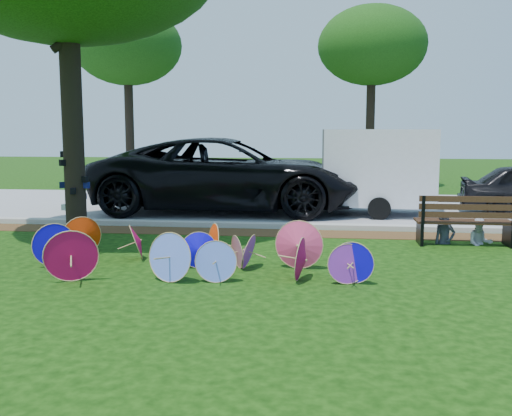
% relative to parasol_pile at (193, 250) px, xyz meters
% --- Properties ---
extents(ground, '(90.00, 90.00, 0.00)m').
position_rel_parasol_pile_xyz_m(ground, '(0.38, -0.69, -0.36)').
color(ground, black).
rests_on(ground, ground).
extents(mulch_strip, '(90.00, 1.00, 0.01)m').
position_rel_parasol_pile_xyz_m(mulch_strip, '(0.38, 3.81, -0.36)').
color(mulch_strip, '#472D16').
rests_on(mulch_strip, ground).
extents(curb, '(90.00, 0.30, 0.12)m').
position_rel_parasol_pile_xyz_m(curb, '(0.38, 4.51, -0.30)').
color(curb, '#B7B5AD').
rests_on(curb, ground).
extents(street, '(90.00, 8.00, 0.01)m').
position_rel_parasol_pile_xyz_m(street, '(0.38, 8.66, -0.36)').
color(street, gray).
rests_on(street, ground).
extents(parasol_pile, '(5.71, 2.33, 0.84)m').
position_rel_parasol_pile_xyz_m(parasol_pile, '(0.00, 0.00, 0.00)').
color(parasol_pile, '#6382FF').
rests_on(parasol_pile, ground).
extents(black_van, '(7.76, 3.74, 2.13)m').
position_rel_parasol_pile_xyz_m(black_van, '(-0.66, 7.21, 0.71)').
color(black_van, black).
rests_on(black_van, ground).
extents(cargo_trailer, '(3.07, 2.07, 2.66)m').
position_rel_parasol_pile_xyz_m(cargo_trailer, '(3.61, 7.08, 0.97)').
color(cargo_trailer, silver).
rests_on(cargo_trailer, ground).
extents(park_bench, '(1.95, 0.75, 1.02)m').
position_rel_parasol_pile_xyz_m(park_bench, '(4.94, 2.94, 0.15)').
color(park_bench, black).
rests_on(park_bench, ground).
extents(person_left, '(0.54, 0.43, 1.28)m').
position_rel_parasol_pile_xyz_m(person_left, '(4.59, 2.99, 0.28)').
color(person_left, '#363C4A').
rests_on(person_left, ground).
extents(person_right, '(0.53, 0.42, 1.04)m').
position_rel_parasol_pile_xyz_m(person_right, '(5.29, 2.99, 0.16)').
color(person_right, silver).
rests_on(person_right, ground).
extents(bg_trees, '(21.60, 6.10, 7.40)m').
position_rel_parasol_pile_xyz_m(bg_trees, '(3.10, 14.19, 5.41)').
color(bg_trees, black).
rests_on(bg_trees, ground).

